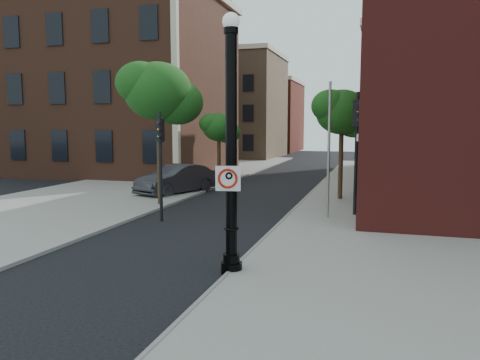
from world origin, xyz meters
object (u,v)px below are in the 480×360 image
(parked_car, at_px, (177,179))
(traffic_signal_right, at_px, (357,134))
(lamppost, at_px, (231,157))
(no_parking_sign, at_px, (228,178))
(traffic_signal_left, at_px, (160,148))

(parked_car, bearing_deg, traffic_signal_right, -0.57)
(parked_car, relative_size, traffic_signal_right, 0.96)
(lamppost, relative_size, no_parking_sign, 10.35)
(parked_car, bearing_deg, no_parking_sign, -39.12)
(lamppost, height_order, traffic_signal_left, lamppost)
(no_parking_sign, distance_m, traffic_signal_right, 9.44)
(traffic_signal_right, bearing_deg, parked_car, 168.44)
(lamppost, relative_size, parked_car, 1.32)
(traffic_signal_left, bearing_deg, parked_car, 124.94)
(traffic_signal_right, bearing_deg, lamppost, -96.95)
(no_parking_sign, distance_m, traffic_signal_left, 7.60)
(no_parking_sign, xyz_separation_m, parked_car, (-7.37, 13.08, -1.74))
(lamppost, height_order, parked_car, lamppost)
(no_parking_sign, height_order, traffic_signal_left, traffic_signal_left)
(parked_car, relative_size, traffic_signal_left, 1.14)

